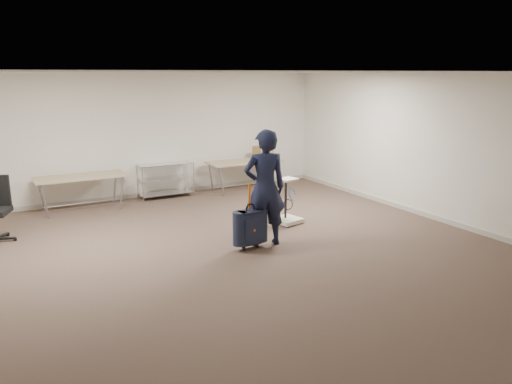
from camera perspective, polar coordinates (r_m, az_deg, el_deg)
ground at (r=8.00m, az=-0.38°, el=-6.98°), size 9.00×9.00×0.00m
room_shell at (r=9.15m, az=-4.50°, el=-4.02°), size 8.00×9.00×9.00m
folding_table_left at (r=10.88m, az=-19.42°, el=1.47°), size 1.80×0.75×0.73m
folding_table_right at (r=12.06m, az=-1.35°, el=3.34°), size 1.80×0.75×0.73m
wire_shelf at (r=11.61m, az=-10.28°, el=1.53°), size 1.22×0.47×0.80m
person at (r=8.14m, az=1.01°, el=0.46°), size 0.79×0.61×1.93m
suitcase at (r=8.06m, az=-0.66°, el=-4.03°), size 0.41×0.25×1.09m
equipment_cart at (r=9.51m, az=3.59°, el=-2.23°), size 0.57×0.57×0.87m
cardboard_box at (r=12.32m, az=0.81°, el=4.56°), size 0.48×0.40×0.32m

